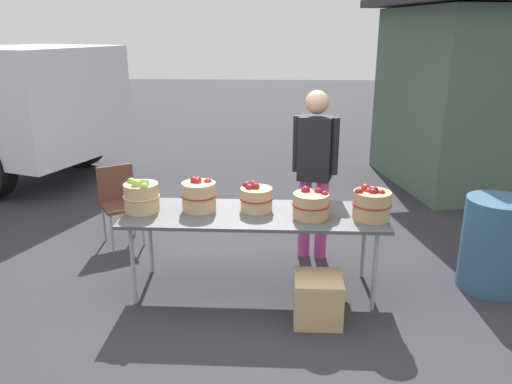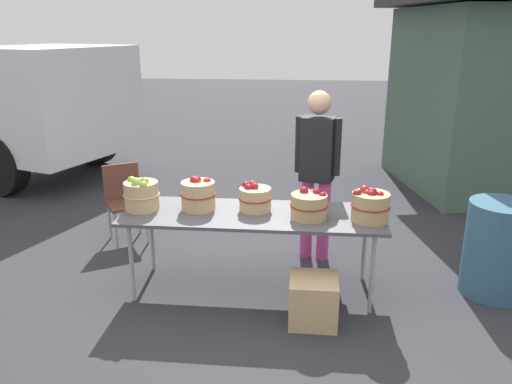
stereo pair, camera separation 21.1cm
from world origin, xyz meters
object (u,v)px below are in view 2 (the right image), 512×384
Objects in this scene: apple_basket_red_3 at (370,206)px; apple_basket_red_2 at (309,205)px; market_table at (253,217)px; apple_basket_red_0 at (198,195)px; apple_basket_red_1 at (255,198)px; folding_chair at (125,196)px; trash_barrel at (497,249)px; vendor_adult at (317,163)px; produce_crate at (313,300)px; apple_basket_green_0 at (141,194)px.

apple_basket_red_2 is at bearing 178.95° from apple_basket_red_3.
apple_basket_red_0 is (-0.50, 0.06, 0.18)m from market_table.
apple_basket_red_1 is 0.35× the size of folding_chair.
trash_barrel reaches higher than market_table.
trash_barrel is (1.68, 0.23, -0.43)m from apple_basket_red_2.
produce_crate is at bearing 103.38° from vendor_adult.
market_table is 6.84× the size of apple_basket_red_3.
market_table is at bearing 175.60° from apple_basket_red_3.
market_table is at bearing -66.55° from folding_chair.
apple_basket_red_0 is at bearing -177.91° from trash_barrel.
produce_crate is (0.55, -0.49, -0.52)m from market_table.
apple_basket_green_0 is 0.97× the size of apple_basket_red_3.
apple_basket_red_0 is 1.06× the size of apple_basket_red_1.
market_table is at bearing -175.86° from trash_barrel.
market_table is 6.97× the size of apple_basket_red_2.
apple_basket_red_1 is at bearing 162.97° from apple_basket_red_2.
apple_basket_red_2 is at bearing 97.12° from produce_crate.
market_table is 1.02m from apple_basket_green_0.
vendor_adult reaches higher than apple_basket_green_0.
trash_barrel is (1.17, 0.23, -0.45)m from apple_basket_red_3.
apple_basket_red_2 is (0.99, -0.13, -0.02)m from apple_basket_red_0.
apple_basket_green_0 is 1.07× the size of apple_basket_red_1.
apple_basket_red_1 reaches higher than market_table.
apple_basket_red_1 is 2.21m from trash_barrel.
trash_barrel is (1.61, -0.59, -0.59)m from vendor_adult.
produce_crate is (-0.02, -1.24, -0.83)m from vendor_adult.
apple_basket_red_3 reaches higher than trash_barrel.
apple_basket_red_1 is (0.51, 0.02, -0.02)m from apple_basket_red_0.
apple_basket_red_0 is 1.51m from apple_basket_red_3.
vendor_adult reaches higher than apple_basket_red_1.
produce_crate is at bearing -158.31° from trash_barrel.
folding_chair is (-2.56, 1.12, -0.37)m from apple_basket_red_3.
vendor_adult is at bearing -40.62° from folding_chair.
vendor_adult reaches higher than apple_basket_red_2.
trash_barrel is at bearing 2.09° from apple_basket_red_0.
market_table is 1.02m from apple_basket_red_3.
apple_basket_red_3 is at bearing -2.28° from apple_basket_green_0.
market_table is at bearing 67.15° from vendor_adult.
apple_basket_red_3 is 0.92m from produce_crate.
apple_basket_red_3 is at bearing -5.23° from apple_basket_red_0.
apple_basket_red_0 is 0.18× the size of vendor_adult.
trash_barrel is (3.18, 0.16, -0.46)m from apple_basket_green_0.
market_table is 7.15× the size of apple_basket_red_0.
apple_basket_green_0 reaches higher than apple_basket_red_1.
apple_basket_green_0 is 2.01m from apple_basket_red_3.
vendor_adult reaches higher than apple_basket_red_3.
market_table is at bearing 138.10° from produce_crate.
vendor_adult is (1.57, 0.75, 0.13)m from apple_basket_green_0.
trash_barrel is at bearing 11.32° from apple_basket_red_3.
trash_barrel is (2.18, 0.16, -0.28)m from market_table.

